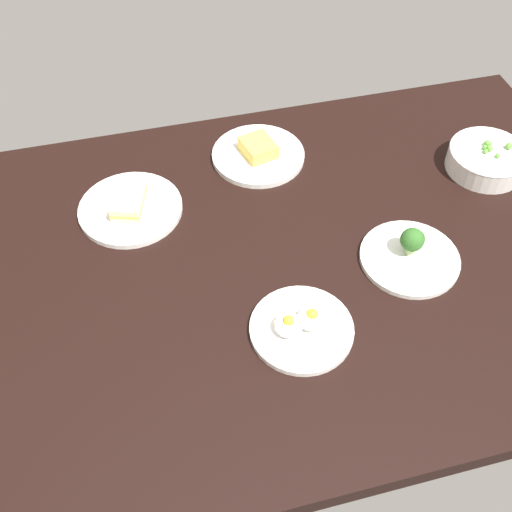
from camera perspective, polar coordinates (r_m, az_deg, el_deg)
dining_table at (r=121.76cm, az=0.00°, el=-1.22°), size 155.00×92.86×4.00cm
plate_eggs at (r=110.09cm, az=4.18°, el=-6.51°), size 18.52×18.52×4.88cm
plate_sandwich at (r=131.51cm, az=-11.49°, el=4.44°), size 21.53×21.53×4.42cm
plate_cheese at (r=141.41cm, az=0.21°, el=9.40°), size 20.84×20.84×4.44cm
bowl_peas at (r=146.61cm, az=20.42°, el=8.37°), size 17.03×17.03×6.31cm
plate_broccoli at (r=123.28cm, az=14.00°, el=0.17°), size 19.32×19.32×7.16cm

